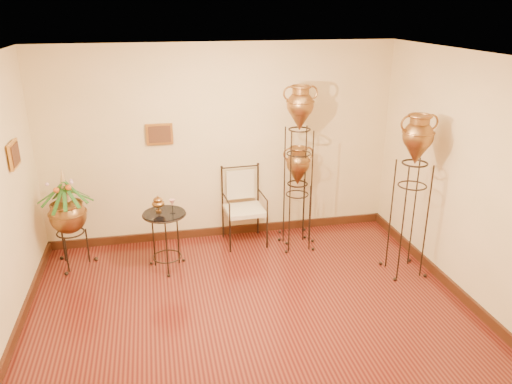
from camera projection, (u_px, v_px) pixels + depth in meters
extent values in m
plane|color=maroon|center=(258.00, 333.00, 5.27)|extent=(5.00, 5.00, 0.00)
cube|color=#3D1D0E|center=(224.00, 231.00, 7.52)|extent=(5.00, 0.04, 0.12)
cube|color=#3D1D0E|center=(5.00, 361.00, 4.77)|extent=(0.04, 5.00, 0.12)
cube|color=#3D1D0E|center=(469.00, 302.00, 5.72)|extent=(0.04, 5.00, 0.12)
cube|color=gold|center=(160.00, 134.00, 6.79)|extent=(0.36, 0.03, 0.29)
cube|color=gold|center=(14.00, 155.00, 5.52)|extent=(0.03, 0.36, 0.29)
cube|color=#F8F0BB|center=(244.00, 210.00, 7.11)|extent=(0.56, 0.52, 0.06)
cube|color=#F8F0BB|center=(244.00, 190.00, 7.00)|extent=(0.41, 0.05, 0.43)
cylinder|color=black|center=(164.00, 213.00, 6.32)|extent=(0.54, 0.54, 0.02)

